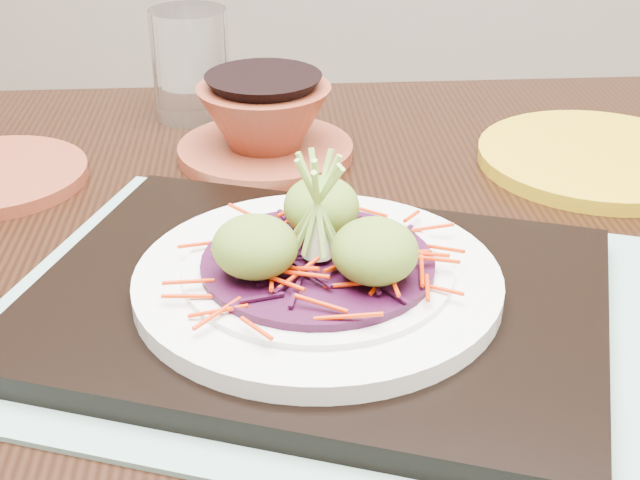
# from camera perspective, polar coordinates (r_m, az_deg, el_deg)

# --- Properties ---
(dining_table) EXTENTS (1.32, 0.97, 0.76)m
(dining_table) POSITION_cam_1_polar(r_m,az_deg,el_deg) (0.68, 1.86, -9.28)
(dining_table) COLOR black
(dining_table) RESTS_ON ground
(placemat) EXTENTS (0.46, 0.39, 0.00)m
(placemat) POSITION_cam_1_polar(r_m,az_deg,el_deg) (0.57, -0.15, -4.71)
(placemat) COLOR #7DA18C
(placemat) RESTS_ON dining_table
(serving_tray) EXTENTS (0.40, 0.33, 0.02)m
(serving_tray) POSITION_cam_1_polar(r_m,az_deg,el_deg) (0.57, -0.15, -3.88)
(serving_tray) COLOR black
(serving_tray) RESTS_ON placemat
(white_plate) EXTENTS (0.23, 0.23, 0.02)m
(white_plate) POSITION_cam_1_polar(r_m,az_deg,el_deg) (0.56, -0.15, -2.53)
(white_plate) COLOR silver
(white_plate) RESTS_ON serving_tray
(cabbage_bed) EXTENTS (0.15, 0.15, 0.01)m
(cabbage_bed) POSITION_cam_1_polar(r_m,az_deg,el_deg) (0.55, -0.15, -1.49)
(cabbage_bed) COLOR #390B29
(cabbage_bed) RESTS_ON white_plate
(carrot_julienne) EXTENTS (0.18, 0.18, 0.01)m
(carrot_julienne) POSITION_cam_1_polar(r_m,az_deg,el_deg) (0.55, -0.15, -0.85)
(carrot_julienne) COLOR red
(carrot_julienne) RESTS_ON cabbage_bed
(guacamole_scoops) EXTENTS (0.13, 0.11, 0.04)m
(guacamole_scoops) POSITION_cam_1_polar(r_m,az_deg,el_deg) (0.54, -0.16, 0.36)
(guacamole_scoops) COLOR olive
(guacamole_scoops) RESTS_ON cabbage_bed
(scallion_garnish) EXTENTS (0.05, 0.05, 0.08)m
(scallion_garnish) POSITION_cam_1_polar(r_m,az_deg,el_deg) (0.53, -0.16, 2.05)
(scallion_garnish) COLOR #92C24D
(scallion_garnish) RESTS_ON cabbage_bed
(water_glass) EXTENTS (0.10, 0.10, 0.11)m
(water_glass) POSITION_cam_1_polar(r_m,az_deg,el_deg) (0.89, -8.27, 11.09)
(water_glass) COLOR white
(water_glass) RESTS_ON dining_table
(terracotta_bowl_set) EXTENTS (0.19, 0.19, 0.07)m
(terracotta_bowl_set) POSITION_cam_1_polar(r_m,az_deg,el_deg) (0.79, -3.56, 7.30)
(terracotta_bowl_set) COLOR maroon
(terracotta_bowl_set) RESTS_ON dining_table
(yellow_plate) EXTENTS (0.24, 0.24, 0.01)m
(yellow_plate) POSITION_cam_1_polar(r_m,az_deg,el_deg) (0.82, 17.33, 5.04)
(yellow_plate) COLOR #C19715
(yellow_plate) RESTS_ON dining_table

